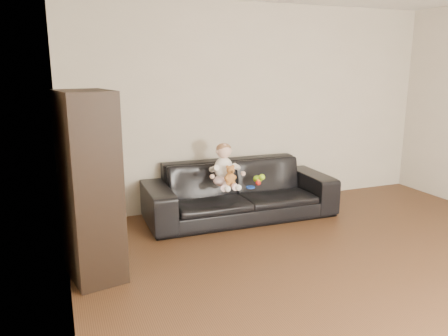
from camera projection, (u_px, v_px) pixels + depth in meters
name	position (u px, v px, depth m)	size (l,w,h in m)	color
floor	(402.00, 296.00, 3.54)	(5.50, 5.50, 0.00)	#482D19
wall_back	(258.00, 106.00, 5.73)	(5.00, 5.00, 0.00)	#BDB39F
wall_left	(60.00, 165.00, 2.36)	(5.50, 5.50, 0.00)	#BDB39F
sofa	(240.00, 190.00, 5.34)	(2.30, 0.90, 0.67)	black
cabinet	(90.00, 188.00, 3.69)	(0.41, 0.56, 1.63)	black
shelf_item	(90.00, 145.00, 3.61)	(0.18, 0.25, 0.28)	silver
baby	(224.00, 168.00, 5.06)	(0.39, 0.46, 0.51)	#F8D2D8
teddy_bear	(230.00, 175.00, 4.93)	(0.13, 0.13, 0.22)	#A2652E
toy_green	(258.00, 179.00, 5.27)	(0.11, 0.13, 0.09)	#92D519
toy_rattle	(258.00, 183.00, 5.15)	(0.06, 0.06, 0.06)	red
toy_blue_disc	(251.00, 187.00, 5.06)	(0.10, 0.10, 0.01)	#1740B9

